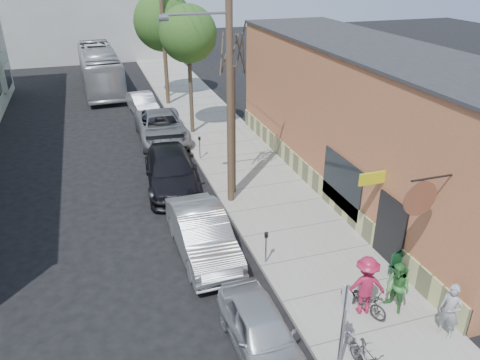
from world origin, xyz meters
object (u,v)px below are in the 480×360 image
object	(u,v)px
parking_meter_near	(266,243)
bus	(100,69)
parked_bike_a	(367,360)
car_3	(161,127)
patron_green	(397,288)
tree_bare	(233,133)
car_4	(143,104)
cyclist	(365,285)
parked_bike_b	(355,343)
patron_grey	(450,311)
tree_leafy_far	(163,21)
car_0	(261,331)
sign_post	(344,322)
patio_chair_a	(399,268)
patio_chair_b	(398,267)
tree_leafy_mid	(188,34)
utility_pole_near	(228,85)
car_2	(171,171)
parking_meter_far	(200,144)

from	to	relation	value
parking_meter_near	bus	xyz separation A→B (m)	(-4.25, 27.39, 0.69)
parked_bike_a	car_3	bearing A→B (deg)	93.18
car_3	patron_green	bearing A→B (deg)	-74.89
tree_bare	car_4	distance (m)	14.18
patron_green	cyclist	xyz separation A→B (m)	(-0.97, 0.26, 0.14)
patron_green	parked_bike_b	bearing A→B (deg)	-74.10
patron_grey	bus	world-z (taller)	bus
tree_leafy_far	car_0	xyz separation A→B (m)	(-2.09, -26.68, -5.03)
car_3	sign_post	bearing A→B (deg)	-84.30
car_4	bus	distance (m)	8.33
patio_chair_a	patio_chair_b	distance (m)	0.10
patron_grey	car_4	xyz separation A→B (m)	(-5.52, 24.40, -0.31)
patron_grey	car_0	bearing A→B (deg)	-125.61
parked_bike_a	parked_bike_b	distance (m)	0.66
patron_green	tree_leafy_mid	bearing A→B (deg)	173.60
tree_bare	patio_chair_a	bearing A→B (deg)	-66.96
car_0	car_4	size ratio (longest dim) A/B	0.94
utility_pole_near	car_0	distance (m)	9.99
patio_chair_a	car_3	distance (m)	16.97
parked_bike_a	tree_leafy_mid	bearing A→B (deg)	87.24
parked_bike_b	car_4	world-z (taller)	car_4
patron_green	car_3	world-z (taller)	patron_green
tree_leafy_far	car_4	xyz separation A→B (m)	(-2.38, -3.51, -5.02)
tree_leafy_mid	patron_green	world-z (taller)	tree_leafy_mid
parked_bike_a	car_0	size ratio (longest dim) A/B	0.38
tree_leafy_far	car_2	bearing A→B (deg)	-99.43
parking_meter_near	patron_grey	bearing A→B (deg)	-53.18
bus	tree_leafy_far	bearing A→B (deg)	-44.30
car_3	parked_bike_a	bearing A→B (deg)	-82.49
parked_bike_a	parking_meter_near	bearing A→B (deg)	94.42
tree_leafy_mid	bus	bearing A→B (deg)	110.17
utility_pole_near	parked_bike_b	size ratio (longest dim) A/B	6.44
tree_leafy_mid	cyclist	world-z (taller)	tree_leafy_mid
cyclist	parked_bike_a	distance (m)	2.50
car_2	bus	distance (m)	20.13
parking_meter_far	tree_leafy_far	distance (m)	13.82
utility_pole_near	patron_grey	xyz separation A→B (m)	(3.55, -9.88, -4.38)
cyclist	parked_bike_a	world-z (taller)	cyclist
patron_grey	parking_meter_near	bearing A→B (deg)	-165.52
tree_bare	sign_post	bearing A→B (deg)	-92.38
tree_bare	patio_chair_a	world-z (taller)	tree_bare
sign_post	parked_bike_a	distance (m)	1.41
sign_post	parked_bike_b	xyz separation A→B (m)	(0.68, 0.35, -1.27)
cyclist	parked_bike_b	world-z (taller)	cyclist
parking_meter_far	bus	xyz separation A→B (m)	(-4.25, 17.37, 0.69)
parking_meter_near	parked_bike_a	distance (m)	5.51
tree_leafy_far	patio_chair_a	bearing A→B (deg)	-82.35
tree_leafy_mid	car_0	bearing A→B (deg)	-96.63
parking_meter_far	bus	world-z (taller)	bus
patio_chair_b	parked_bike_a	size ratio (longest dim) A/B	0.57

